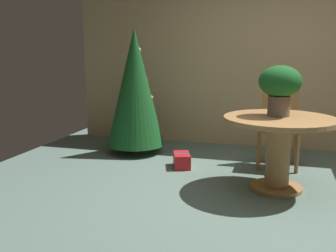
% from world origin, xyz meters
% --- Properties ---
extents(ground_plane, '(6.60, 6.60, 0.00)m').
position_xyz_m(ground_plane, '(0.00, 0.00, 0.00)').
color(ground_plane, slate).
extents(back_wall_panel, '(6.00, 0.10, 2.60)m').
position_xyz_m(back_wall_panel, '(0.00, 2.20, 1.30)').
color(back_wall_panel, tan).
rests_on(back_wall_panel, ground_plane).
extents(round_dining_table, '(1.09, 1.09, 0.74)m').
position_xyz_m(round_dining_table, '(0.04, 0.38, 0.51)').
color(round_dining_table, '#B27F4C').
rests_on(round_dining_table, ground_plane).
extents(flower_vase, '(0.41, 0.41, 0.50)m').
position_xyz_m(flower_vase, '(0.02, 0.45, 1.05)').
color(flower_vase, '#665B51').
rests_on(flower_vase, round_dining_table).
extents(wooden_chair_far, '(0.47, 0.42, 0.94)m').
position_xyz_m(wooden_chair_far, '(0.04, 1.26, 0.54)').
color(wooden_chair_far, '#9E6B3D').
rests_on(wooden_chair_far, ground_plane).
extents(holiday_tree, '(0.77, 0.77, 1.68)m').
position_xyz_m(holiday_tree, '(-1.84, 1.35, 0.89)').
color(holiday_tree, brown).
rests_on(holiday_tree, ground_plane).
extents(gift_box_red, '(0.28, 0.35, 0.17)m').
position_xyz_m(gift_box_red, '(-1.06, 0.85, 0.08)').
color(gift_box_red, red).
rests_on(gift_box_red, ground_plane).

